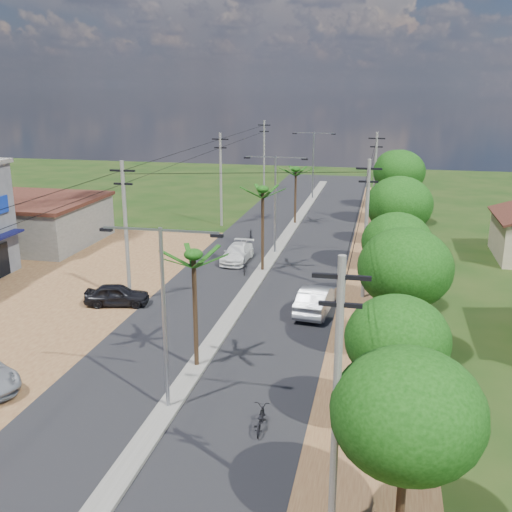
{
  "coord_description": "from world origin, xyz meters",
  "views": [
    {
      "loc": [
        8.49,
        -21.48,
        13.39
      ],
      "look_at": [
        0.83,
        13.88,
        3.0
      ],
      "focal_mm": 42.0,
      "sensor_mm": 36.0,
      "label": 1
    }
  ],
  "objects_px": {
    "car_silver_mid": "(316,300)",
    "moto_rider_east": "(260,420)",
    "car_white_far": "(237,254)",
    "car_parked_dark": "(117,295)"
  },
  "relations": [
    {
      "from": "car_silver_mid",
      "to": "car_parked_dark",
      "type": "height_order",
      "value": "car_silver_mid"
    },
    {
      "from": "car_silver_mid",
      "to": "car_white_far",
      "type": "xyz_separation_m",
      "value": [
        -7.29,
        9.53,
        -0.15
      ]
    },
    {
      "from": "car_parked_dark",
      "to": "moto_rider_east",
      "type": "height_order",
      "value": "car_parked_dark"
    },
    {
      "from": "car_silver_mid",
      "to": "car_white_far",
      "type": "distance_m",
      "value": 12.0
    },
    {
      "from": "car_parked_dark",
      "to": "moto_rider_east",
      "type": "relative_size",
      "value": 2.23
    },
    {
      "from": "car_silver_mid",
      "to": "car_white_far",
      "type": "relative_size",
      "value": 1.08
    },
    {
      "from": "moto_rider_east",
      "to": "car_silver_mid",
      "type": "bearing_deg",
      "value": -96.64
    },
    {
      "from": "car_silver_mid",
      "to": "moto_rider_east",
      "type": "bearing_deg",
      "value": 93.05
    },
    {
      "from": "car_white_far",
      "to": "moto_rider_east",
      "type": "height_order",
      "value": "car_white_far"
    },
    {
      "from": "car_white_far",
      "to": "car_silver_mid",
      "type": "bearing_deg",
      "value": -51.23
    }
  ]
}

